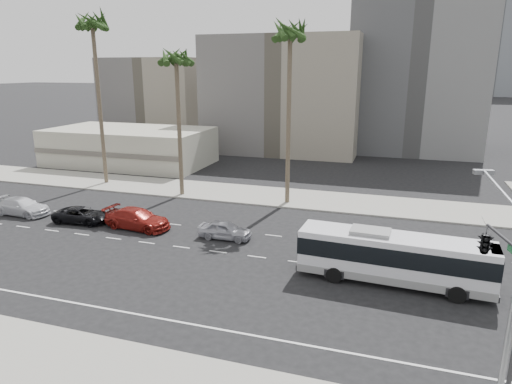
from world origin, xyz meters
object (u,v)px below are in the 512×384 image
at_px(traffic_signal, 488,251).
at_px(palm_near, 290,37).
at_px(streetlight_corner, 506,307).
at_px(palm_far, 92,27).
at_px(car_a, 225,230).
at_px(palm_mid, 176,61).
at_px(car_d, 22,206).
at_px(car_c, 81,215).
at_px(city_bus, 394,257).
at_px(car_b, 137,219).

bearing_deg(traffic_signal, palm_near, 109.55).
relative_size(streetlight_corner, palm_far, 0.48).
relative_size(palm_near, palm_far, 0.91).
xyz_separation_m(car_a, palm_mid, (-9.05, 10.48, 13.05)).
height_order(streetlight_corner, palm_mid, palm_mid).
bearing_deg(car_d, palm_far, 0.83).
bearing_deg(car_d, palm_mid, -44.70).
bearing_deg(palm_far, car_c, -62.87).
relative_size(city_bus, palm_near, 0.68).
bearing_deg(car_a, streetlight_corner, -133.73).
bearing_deg(palm_mid, palm_far, 169.80).
height_order(car_b, palm_near, palm_near).
height_order(city_bus, car_d, city_bus).
xyz_separation_m(car_c, palm_far, (-6.47, 12.63, 16.74)).
bearing_deg(car_b, car_d, 95.20).
relative_size(car_b, streetlight_corner, 0.63).
height_order(city_bus, car_c, city_bus).
bearing_deg(traffic_signal, car_c, 146.61).
xyz_separation_m(streetlight_corner, palm_far, (-36.43, 27.98, 12.24)).
bearing_deg(palm_near, car_d, -154.07).
xyz_separation_m(car_a, car_c, (-13.44, -0.19, -0.04)).
bearing_deg(streetlight_corner, car_a, 125.96).
xyz_separation_m(traffic_signal, palm_near, (-14.16, 22.52, 10.19)).
bearing_deg(car_c, city_bus, -102.93).
bearing_deg(car_d, car_a, -88.08).
bearing_deg(palm_mid, car_b, -83.93).
bearing_deg(car_c, traffic_signal, -115.49).
height_order(car_c, streetlight_corner, streetlight_corner).
relative_size(streetlight_corner, palm_near, 0.53).
xyz_separation_m(palm_near, palm_far, (-22.28, 1.48, 1.59)).
bearing_deg(car_c, palm_near, -59.53).
bearing_deg(car_a, traffic_signal, -125.45).
distance_m(car_b, palm_near, 21.24).
bearing_deg(palm_mid, car_c, -112.33).
distance_m(car_b, car_d, 12.21).
bearing_deg(palm_far, streetlight_corner, -37.52).
height_order(car_d, palm_near, palm_near).
relative_size(car_b, palm_far, 0.30).
xyz_separation_m(city_bus, car_a, (-12.85, 3.99, -1.05)).
relative_size(car_c, palm_near, 0.28).
distance_m(car_a, streetlight_corner, 23.12).
bearing_deg(car_d, traffic_signal, -105.57).
bearing_deg(city_bus, palm_far, 156.60).
xyz_separation_m(car_c, car_d, (-6.71, 0.20, 0.10)).
xyz_separation_m(car_b, car_c, (-5.50, -0.19, -0.16)).
bearing_deg(city_bus, car_b, 172.39).
distance_m(car_c, palm_far, 21.95).
bearing_deg(car_c, palm_mid, -27.05).
bearing_deg(streetlight_corner, palm_near, 107.32).
relative_size(car_b, palm_mid, 0.38).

